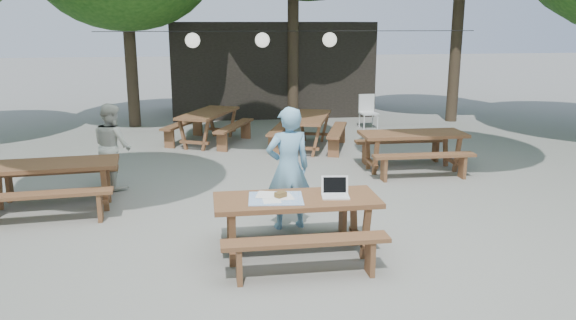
# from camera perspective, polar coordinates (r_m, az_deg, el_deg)

# --- Properties ---
(ground) EXTENTS (80.00, 80.00, 0.00)m
(ground) POSITION_cam_1_polar(r_m,az_deg,el_deg) (7.94, 3.55, -6.99)
(ground) COLOR slate
(ground) RESTS_ON ground
(pavilion) EXTENTS (6.00, 3.00, 2.80)m
(pavilion) POSITION_cam_1_polar(r_m,az_deg,el_deg) (17.93, -1.85, 9.37)
(pavilion) COLOR black
(pavilion) RESTS_ON ground
(main_picnic_table) EXTENTS (2.00, 1.58, 0.75)m
(main_picnic_table) POSITION_cam_1_polar(r_m,az_deg,el_deg) (6.94, 0.86, -6.70)
(main_picnic_table) COLOR #55361E
(main_picnic_table) RESTS_ON ground
(picnic_table_nw) EXTENTS (2.06, 1.73, 0.75)m
(picnic_table_nw) POSITION_cam_1_polar(r_m,az_deg,el_deg) (9.29, -22.91, -2.45)
(picnic_table_nw) COLOR #55361E
(picnic_table_nw) RESTS_ON ground
(picnic_table_ne) EXTENTS (2.01, 1.61, 0.75)m
(picnic_table_ne) POSITION_cam_1_polar(r_m,az_deg,el_deg) (11.11, 12.47, 0.91)
(picnic_table_ne) COLOR #55361E
(picnic_table_ne) RESTS_ON ground
(picnic_table_far_w) EXTENTS (2.23, 2.39, 0.75)m
(picnic_table_far_w) POSITION_cam_1_polar(r_m,az_deg,el_deg) (13.44, -8.05, 3.34)
(picnic_table_far_w) COLOR #55361E
(picnic_table_far_w) RESTS_ON ground
(picnic_table_far_e) EXTENTS (2.11, 2.31, 0.75)m
(picnic_table_far_e) POSITION_cam_1_polar(r_m,az_deg,el_deg) (12.75, 2.10, 2.89)
(picnic_table_far_e) COLOR #55361E
(picnic_table_far_e) RESTS_ON ground
(woman) EXTENTS (0.68, 0.50, 1.72)m
(woman) POSITION_cam_1_polar(r_m,az_deg,el_deg) (7.73, 0.02, -0.85)
(woman) COLOR #74AED3
(woman) RESTS_ON ground
(second_person) EXTENTS (0.87, 0.91, 1.48)m
(second_person) POSITION_cam_1_polar(r_m,az_deg,el_deg) (10.14, -17.41, 1.38)
(second_person) COLOR silver
(second_person) RESTS_ON ground
(plastic_chair) EXTENTS (0.47, 0.47, 0.90)m
(plastic_chair) POSITION_cam_1_polar(r_m,az_deg,el_deg) (15.40, 8.15, 4.19)
(plastic_chair) COLOR silver
(plastic_chair) RESTS_ON ground
(laptop) EXTENTS (0.36, 0.30, 0.24)m
(laptop) POSITION_cam_1_polar(r_m,az_deg,el_deg) (6.89, 4.81, -3.18)
(laptop) COLOR white
(laptop) RESTS_ON main_picnic_table
(tabletop_clutter) EXTENTS (0.70, 0.61, 0.08)m
(tabletop_clutter) POSITION_cam_1_polar(r_m,az_deg,el_deg) (6.79, -1.19, -3.83)
(tabletop_clutter) COLOR #3D7ED1
(tabletop_clutter) RESTS_ON main_picnic_table
(paper_lanterns) EXTENTS (9.00, 0.34, 0.38)m
(paper_lanterns) POSITION_cam_1_polar(r_m,az_deg,el_deg) (13.33, -2.57, 12.10)
(paper_lanterns) COLOR black
(paper_lanterns) RESTS_ON ground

